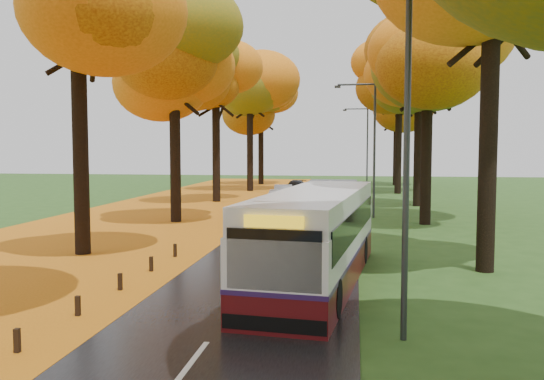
% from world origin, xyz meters
% --- Properties ---
extents(road, '(6.50, 90.00, 0.04)m').
position_xyz_m(road, '(0.00, 25.00, 0.02)').
color(road, black).
rests_on(road, ground).
extents(centre_line, '(0.12, 90.00, 0.01)m').
position_xyz_m(centre_line, '(0.00, 25.00, 0.04)').
color(centre_line, silver).
rests_on(centre_line, road).
extents(leaf_verge, '(12.00, 90.00, 0.02)m').
position_xyz_m(leaf_verge, '(-9.00, 25.00, 0.01)').
color(leaf_verge, '#9C4D0E').
rests_on(leaf_verge, ground).
extents(leaf_drift, '(0.90, 90.00, 0.01)m').
position_xyz_m(leaf_drift, '(-3.05, 25.00, 0.04)').
color(leaf_drift, orange).
rests_on(leaf_drift, road).
extents(trees_left, '(9.20, 74.00, 13.88)m').
position_xyz_m(trees_left, '(-7.18, 27.06, 9.53)').
color(trees_left, black).
rests_on(trees_left, ground).
extents(trees_right, '(9.30, 74.20, 13.96)m').
position_xyz_m(trees_right, '(7.19, 26.91, 9.69)').
color(trees_right, black).
rests_on(trees_right, ground).
extents(streetlamp_near, '(2.45, 0.18, 8.00)m').
position_xyz_m(streetlamp_near, '(3.95, 8.00, 4.71)').
color(streetlamp_near, '#333538').
rests_on(streetlamp_near, ground).
extents(streetlamp_mid, '(2.45, 0.18, 8.00)m').
position_xyz_m(streetlamp_mid, '(3.95, 30.00, 4.71)').
color(streetlamp_mid, '#333538').
rests_on(streetlamp_mid, ground).
extents(streetlamp_far, '(2.45, 0.18, 8.00)m').
position_xyz_m(streetlamp_far, '(3.95, 52.00, 4.71)').
color(streetlamp_far, '#333538').
rests_on(streetlamp_far, ground).
extents(bus, '(3.62, 10.96, 2.83)m').
position_xyz_m(bus, '(1.95, 12.97, 1.52)').
color(bus, '#490B0E').
rests_on(bus, road).
extents(car_white, '(1.98, 3.96, 1.29)m').
position_xyz_m(car_white, '(-2.35, 35.01, 0.69)').
color(car_white, silver).
rests_on(car_white, road).
extents(car_silver, '(1.73, 4.02, 1.29)m').
position_xyz_m(car_silver, '(-2.35, 38.78, 0.68)').
color(car_silver, gray).
rests_on(car_silver, road).
extents(car_dark, '(1.95, 4.01, 1.13)m').
position_xyz_m(car_dark, '(-2.31, 47.40, 0.60)').
color(car_dark, black).
rests_on(car_dark, road).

